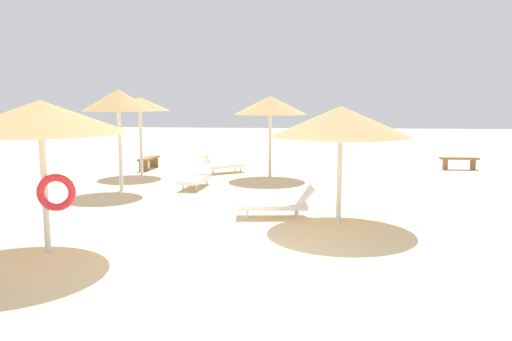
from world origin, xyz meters
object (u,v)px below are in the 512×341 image
at_px(parasol_2, 341,121).
at_px(parasol_3, 270,106).
at_px(lounger_0, 196,177).
at_px(parasol_5, 40,118).
at_px(parasol_4, 140,104).
at_px(parasol_0, 118,101).
at_px(lounger_3, 221,165).
at_px(bench_0, 459,161).
at_px(lounger_2, 278,204).
at_px(bench_1, 149,161).

height_order(parasol_2, parasol_3, parasol_3).
relative_size(parasol_2, lounger_0, 1.62).
relative_size(parasol_5, lounger_0, 1.62).
bearing_deg(parasol_3, parasol_4, 177.52).
height_order(parasol_2, parasol_5, parasol_5).
distance_m(parasol_0, parasol_5, 6.38).
bearing_deg(parasol_0, lounger_3, 56.72).
xyz_separation_m(parasol_3, bench_0, (7.58, 2.55, -2.26)).
distance_m(parasol_0, lounger_2, 6.41).
bearing_deg(parasol_0, parasol_4, 96.49).
distance_m(parasol_4, parasol_5, 9.77).
height_order(lounger_2, lounger_3, lounger_3).
bearing_deg(parasol_3, bench_0, 18.60).
height_order(parasol_2, bench_0, parasol_2).
bearing_deg(parasol_4, lounger_0, -44.06).
height_order(parasol_5, bench_0, parasol_5).
distance_m(parasol_4, bench_1, 2.70).
height_order(parasol_3, bench_1, parasol_3).
xyz_separation_m(parasol_0, parasol_3, (4.50, 3.16, -0.19)).
distance_m(lounger_0, bench_0, 11.00).
xyz_separation_m(parasol_2, parasol_3, (-1.94, 6.72, 0.26)).
xyz_separation_m(parasol_2, parasol_5, (-5.65, -2.76, 0.17)).
height_order(lounger_0, bench_1, lounger_0).
distance_m(parasol_3, lounger_3, 3.09).
bearing_deg(lounger_0, parasol_0, -158.85).
bearing_deg(lounger_2, bench_1, 124.87).
xyz_separation_m(parasol_2, parasol_4, (-6.82, 6.93, 0.29)).
xyz_separation_m(lounger_3, bench_1, (-3.09, 0.85, 0.02)).
bearing_deg(lounger_2, parasol_5, -142.99).
relative_size(parasol_3, bench_0, 1.97).
bearing_deg(lounger_2, parasol_3, 94.52).
relative_size(parasol_4, lounger_0, 1.49).
bearing_deg(parasol_3, lounger_3, 158.36).
bearing_deg(bench_1, parasol_3, -17.81).
bearing_deg(parasol_3, lounger_0, -134.85).
distance_m(lounger_0, bench_1, 4.77).
height_order(parasol_4, lounger_3, parasol_4).
relative_size(parasol_2, bench_1, 2.07).
distance_m(parasol_0, bench_0, 13.59).
distance_m(parasol_3, bench_1, 5.74).
distance_m(parasol_0, lounger_3, 5.30).
relative_size(parasol_2, lounger_3, 1.69).
bearing_deg(parasol_5, parasol_3, 68.63).
bearing_deg(parasol_5, parasol_2, 26.07).
distance_m(parasol_0, parasol_4, 3.40).
xyz_separation_m(parasol_5, bench_0, (11.30, 12.04, -2.17)).
xyz_separation_m(lounger_2, bench_0, (7.09, 8.86, 0.02)).
xyz_separation_m(parasol_0, parasol_5, (0.79, -6.32, -0.28)).
xyz_separation_m(parasol_0, parasol_2, (6.44, -3.56, -0.45)).
bearing_deg(lounger_0, parasol_2, -46.26).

